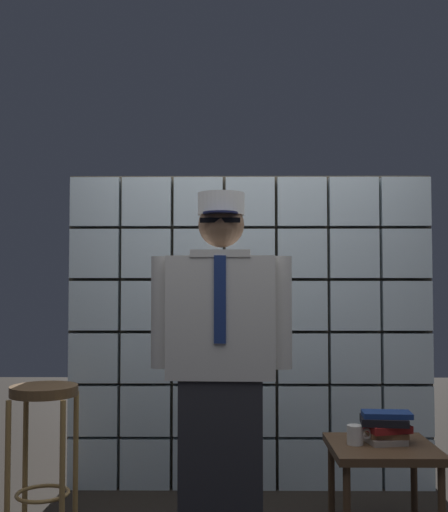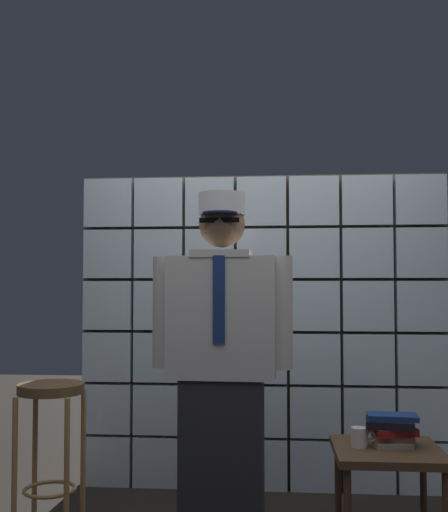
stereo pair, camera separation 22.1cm
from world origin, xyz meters
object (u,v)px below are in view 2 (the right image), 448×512
Objects in this scene: side_table at (388,460)px; book_stack at (391,429)px; coffee_mug at (360,437)px; bar_stool at (51,422)px; standing_person at (222,363)px.

side_table is 0.15m from book_stack.
bar_stool is at bearing 179.51° from coffee_mug.
standing_person reaches higher than coffee_mug.
standing_person reaches higher than side_table.
book_stack is at bearing 13.74° from standing_person.
bar_stool is 1.73m from book_stack.
standing_person is at bearing -168.89° from coffee_mug.
bar_stool is 2.89× the size of book_stack.
standing_person is at bearing -170.71° from side_table.
book_stack is (0.83, 0.17, -0.34)m from standing_person.
book_stack is (0.03, 0.04, 0.14)m from side_table.
coffee_mug is at bearing 179.78° from side_table.
standing_person is 13.70× the size of coffee_mug.
book_stack is at bearing 54.76° from side_table.
standing_person is 2.25× the size of bar_stool.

